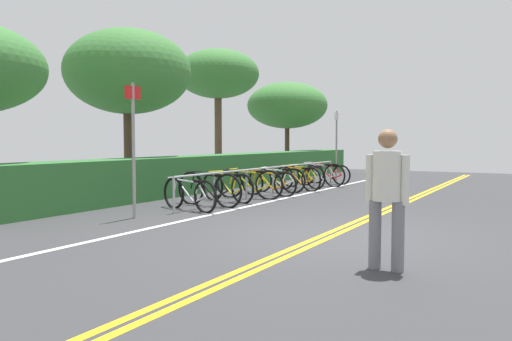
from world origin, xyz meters
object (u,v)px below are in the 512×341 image
bicycle_3 (249,184)px  bicycle_7 (303,177)px  bicycle_1 (209,189)px  bicycle_5 (277,180)px  sign_post_near (133,138)px  bike_rack (273,173)px  bicycle_0 (189,194)px  tree_extra (287,106)px  tree_mid (128,72)px  pedestrian (387,190)px  bicycle_2 (227,187)px  tree_far_right (218,75)px  bicycle_9 (328,174)px  bicycle_8 (319,174)px  bicycle_4 (269,183)px  bicycle_6 (298,178)px  sign_post_far (336,140)px

bicycle_3 → bicycle_7: bicycle_3 is taller
bicycle_1 → bicycle_7: (4.96, -0.02, -0.03)m
bicycle_5 → sign_post_near: sign_post_near is taller
bike_rack → bicycle_0: (-3.68, 0.02, -0.23)m
tree_extra → tree_mid: bearing=179.2°
bicycle_0 → pedestrian: (-2.82, -4.89, 0.57)m
bicycle_2 → tree_far_right: (5.85, 4.20, 3.54)m
bicycle_5 → bicycle_9: bearing=-3.9°
bicycle_7 → bicycle_2: bearing=178.7°
bicycle_8 → bicycle_9: size_ratio=1.11×
bike_rack → bicycle_4: 0.47m
bicycle_6 → bicycle_9: size_ratio=1.03×
bicycle_2 → bicycle_6: bearing=-4.4°
bicycle_1 → pedestrian: pedestrian is taller
bicycle_5 → tree_mid: (-1.93, 3.67, 3.00)m
bicycle_2 → bicycle_4: bicycle_2 is taller
tree_far_right → tree_extra: tree_far_right is taller
sign_post_near → bicycle_5: bearing=-1.4°
bicycle_2 → bicycle_3: (0.83, -0.11, 0.01)m
tree_mid → tree_extra: 9.74m
bicycle_3 → tree_extra: bearing=20.9°
bicycle_2 → bicycle_8: 4.93m
sign_post_far → tree_far_right: (-0.82, 4.38, 2.42)m
bicycle_6 → tree_extra: 8.33m
tree_extra → bicycle_0: bearing=-163.1°
bicycle_2 → bicycle_4: 1.66m
bicycle_3 → sign_post_near: size_ratio=0.73×
bicycle_3 → bicycle_0: bearing=-179.7°
bicycle_5 → bicycle_6: 0.89m
bicycle_1 → sign_post_near: size_ratio=0.73×
tree_extra → bicycle_1: bearing=-162.2°
bicycle_2 → bicycle_8: size_ratio=0.93×
bicycle_4 → tree_extra: bearing=23.4°
pedestrian → bicycle_6: bearing=31.3°
bicycle_1 → sign_post_far: bearing=-0.8°
bicycle_7 → pedestrian: (-8.56, -4.92, 0.56)m
bicycle_6 → sign_post_far: (3.31, 0.07, 1.12)m
bicycle_5 → bicycle_6: bearing=-15.7°
bicycle_2 → bicycle_7: bearing=-1.3°
sign_post_far → tree_extra: tree_extra is taller
bicycle_6 → tree_mid: 5.65m
bicycle_5 → tree_mid: bearing=117.8°
bicycle_2 → bicycle_6: bicycle_6 is taller
bicycle_9 → pedestrian: 11.31m
bicycle_5 → tree_mid: tree_mid is taller
bicycle_0 → bicycle_4: 3.29m
bicycle_9 → sign_post_near: (-8.79, 0.36, 1.17)m
bike_rack → tree_extra: 9.35m
bicycle_8 → bicycle_3: bearing=177.5°
bicycle_0 → tree_extra: bearing=16.9°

